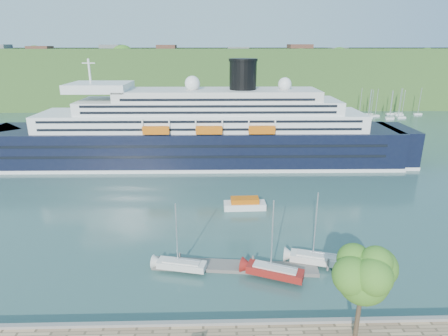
% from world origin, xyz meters
% --- Properties ---
extents(ground, '(400.00, 400.00, 0.00)m').
position_xyz_m(ground, '(0.00, 0.00, 0.00)').
color(ground, '#305552').
rests_on(ground, ground).
extents(far_hillside, '(400.00, 50.00, 24.00)m').
position_xyz_m(far_hillside, '(0.00, 145.00, 12.00)').
color(far_hillside, '#345622').
rests_on(far_hillside, ground).
extents(quay_coping, '(220.00, 0.50, 0.30)m').
position_xyz_m(quay_coping, '(0.00, -0.20, 1.15)').
color(quay_coping, slate).
rests_on(quay_coping, promenade).
extents(cruise_ship, '(102.71, 15.95, 23.03)m').
position_xyz_m(cruise_ship, '(-4.99, 52.81, 11.52)').
color(cruise_ship, black).
rests_on(cruise_ship, ground).
extents(promenade_tree, '(5.92, 5.92, 9.81)m').
position_xyz_m(promenade_tree, '(12.12, -2.04, 5.90)').
color(promenade_tree, '#396B1C').
rests_on(promenade_tree, promenade).
extents(floating_pontoon, '(20.11, 4.47, 0.44)m').
position_xyz_m(floating_pontoon, '(1.95, 10.45, 0.22)').
color(floating_pontoon, slate).
rests_on(floating_pontoon, ground).
extents(sailboat_white_near, '(6.69, 3.18, 8.34)m').
position_xyz_m(sailboat_white_near, '(-4.39, 9.99, 4.17)').
color(sailboat_white_near, silver).
rests_on(sailboat_white_near, ground).
extents(sailboat_red, '(7.43, 4.58, 9.32)m').
position_xyz_m(sailboat_red, '(6.50, 8.20, 4.66)').
color(sailboat_red, maroon).
rests_on(sailboat_red, ground).
extents(sailboat_white_far, '(7.33, 3.91, 9.12)m').
position_xyz_m(sailboat_white_far, '(12.05, 10.81, 4.56)').
color(sailboat_white_far, silver).
rests_on(sailboat_white_far, ground).
extents(tender_launch, '(6.98, 2.55, 1.91)m').
position_xyz_m(tender_launch, '(4.54, 27.65, 0.96)').
color(tender_launch, '#C95B0B').
rests_on(tender_launch, ground).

